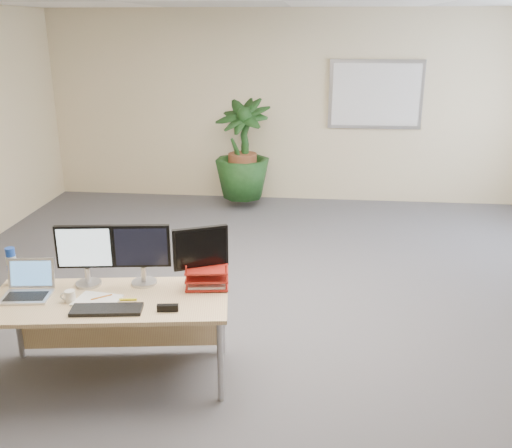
# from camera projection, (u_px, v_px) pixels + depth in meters

# --- Properties ---
(floor) EXTENTS (8.00, 8.00, 0.00)m
(floor) POSITION_uv_depth(u_px,v_px,m) (264.00, 332.00, 4.84)
(floor) COLOR #444348
(floor) RESTS_ON ground
(back_wall) EXTENTS (7.00, 0.04, 2.70)m
(back_wall) POSITION_uv_depth(u_px,v_px,m) (290.00, 108.00, 8.15)
(back_wall) COLOR beige
(back_wall) RESTS_ON floor
(whiteboard) EXTENTS (1.30, 0.04, 0.95)m
(whiteboard) POSITION_uv_depth(u_px,v_px,m) (376.00, 95.00, 7.94)
(whiteboard) COLOR #A7A8AC
(whiteboard) RESTS_ON back_wall
(desk) EXTENTS (1.76, 0.93, 0.64)m
(desk) POSITION_uv_depth(u_px,v_px,m) (113.00, 309.00, 4.14)
(desk) COLOR tan
(desk) RESTS_ON floor
(floor_plant) EXTENTS (1.08, 1.08, 1.50)m
(floor_plant) POSITION_uv_depth(u_px,v_px,m) (242.00, 156.00, 7.93)
(floor_plant) COLOR #133513
(floor_plant) RESTS_ON floor
(monitor_left) EXTENTS (0.42, 0.19, 0.46)m
(monitor_left) POSITION_uv_depth(u_px,v_px,m) (85.00, 251.00, 4.14)
(monitor_left) COLOR #AEAEB3
(monitor_left) RESTS_ON desk
(monitor_right) EXTENTS (0.42, 0.19, 0.46)m
(monitor_right) POSITION_uv_depth(u_px,v_px,m) (142.00, 251.00, 4.16)
(monitor_right) COLOR #AEAEB3
(monitor_right) RESTS_ON desk
(monitor_dark) EXTENTS (0.38, 0.20, 0.45)m
(monitor_dark) POSITION_uv_depth(u_px,v_px,m) (201.00, 252.00, 4.14)
(monitor_dark) COLOR #AEAEB3
(monitor_dark) RESTS_ON desk
(laptop) EXTENTS (0.37, 0.33, 0.24)m
(laptop) POSITION_uv_depth(u_px,v_px,m) (28.00, 287.00, 4.06)
(laptop) COLOR silver
(laptop) RESTS_ON desk
(keyboard) EXTENTS (0.49, 0.22, 0.03)m
(keyboard) POSITION_uv_depth(u_px,v_px,m) (107.00, 310.00, 3.83)
(keyboard) COLOR black
(keyboard) RESTS_ON desk
(coffee_mug) EXTENTS (0.11, 0.07, 0.08)m
(coffee_mug) POSITION_uv_depth(u_px,v_px,m) (70.00, 296.00, 3.96)
(coffee_mug) COLOR white
(coffee_mug) RESTS_ON desk
(spiral_notebook) EXTENTS (0.33, 0.26, 0.01)m
(spiral_notebook) POSITION_uv_depth(u_px,v_px,m) (97.00, 300.00, 3.97)
(spiral_notebook) COLOR white
(spiral_notebook) RESTS_ON desk
(orange_pen) EXTENTS (0.13, 0.10, 0.01)m
(orange_pen) POSITION_uv_depth(u_px,v_px,m) (101.00, 297.00, 4.00)
(orange_pen) COLOR orange
(orange_pen) RESTS_ON spiral_notebook
(yellow_highlighter) EXTENTS (0.13, 0.03, 0.02)m
(yellow_highlighter) POSITION_uv_depth(u_px,v_px,m) (128.00, 300.00, 3.98)
(yellow_highlighter) COLOR yellow
(yellow_highlighter) RESTS_ON desk
(water_bottle) EXTENTS (0.07, 0.07, 0.29)m
(water_bottle) POSITION_uv_depth(u_px,v_px,m) (12.00, 267.00, 4.19)
(water_bottle) COLOR silver
(water_bottle) RESTS_ON desk
(letter_tray) EXTENTS (0.34, 0.28, 0.15)m
(letter_tray) POSITION_uv_depth(u_px,v_px,m) (207.00, 278.00, 4.18)
(letter_tray) COLOR #9F1B13
(letter_tray) RESTS_ON desk
(stapler) EXTENTS (0.15, 0.06, 0.05)m
(stapler) POSITION_uv_depth(u_px,v_px,m) (168.00, 308.00, 3.83)
(stapler) COLOR black
(stapler) RESTS_ON desk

